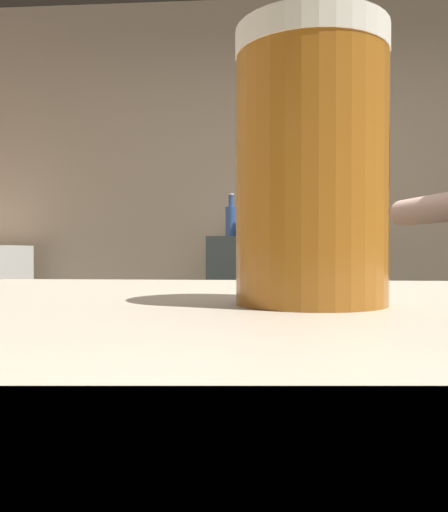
% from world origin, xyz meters
% --- Properties ---
extents(wall_back, '(5.20, 0.10, 2.70)m').
position_xyz_m(wall_back, '(0.00, 2.20, 1.35)').
color(wall_back, gray).
rests_on(wall_back, ground).
extents(back_shelf, '(0.88, 0.36, 1.20)m').
position_xyz_m(back_shelf, '(-0.21, 1.92, 0.60)').
color(back_shelf, '#373D3B').
rests_on(back_shelf, ground).
extents(mixing_bowl, '(0.18, 0.18, 0.05)m').
position_xyz_m(mixing_bowl, '(-0.44, 0.67, 0.95)').
color(mixing_bowl, silver).
rests_on(mixing_bowl, prep_counter).
extents(pint_glass_near, '(0.07, 0.07, 0.13)m').
position_xyz_m(pint_glass_near, '(-0.30, -0.98, 1.16)').
color(pint_glass_near, '#A8631E').
rests_on(pint_glass_near, bar_counter).
extents(bottle_olive_oil, '(0.07, 0.07, 0.19)m').
position_xyz_m(bottle_olive_oil, '(-0.45, 1.92, 1.27)').
color(bottle_olive_oil, '#3D5E94').
rests_on(bottle_olive_oil, back_shelf).
extents(bottle_vinegar, '(0.05, 0.05, 0.23)m').
position_xyz_m(bottle_vinegar, '(0.15, 2.02, 1.29)').
color(bottle_vinegar, '#D5D288').
rests_on(bottle_vinegar, back_shelf).
extents(bottle_hot_sauce, '(0.07, 0.07, 0.26)m').
position_xyz_m(bottle_hot_sauce, '(-0.53, 1.97, 1.30)').
color(bottle_hot_sauce, '#3A5898').
rests_on(bottle_hot_sauce, back_shelf).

